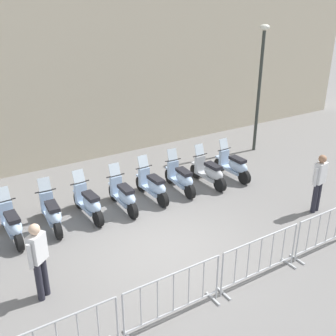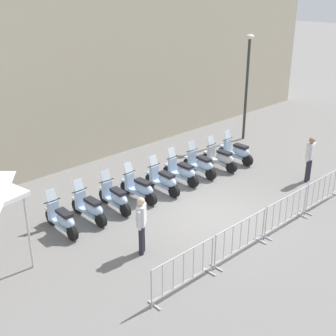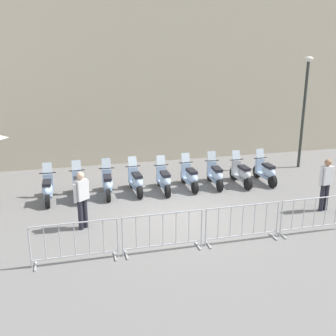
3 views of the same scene
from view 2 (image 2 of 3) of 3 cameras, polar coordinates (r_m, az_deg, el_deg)
ground_plane at (r=15.13m, az=5.32°, el=-5.75°), size 120.00×120.00×0.00m
building_facade at (r=19.22m, az=-11.84°, el=16.18°), size 27.98×7.37×10.17m
motorcycle_0 at (r=14.23m, az=-12.93°, el=-6.20°), size 0.68×1.71×1.24m
motorcycle_1 at (r=14.72m, az=-9.61°, el=-4.85°), size 0.63×1.72×1.24m
motorcycle_2 at (r=15.24m, az=-6.48°, el=-3.64°), size 0.73×1.70×1.24m
motorcycle_3 at (r=15.81m, az=-3.52°, el=-2.49°), size 0.60×1.72×1.24m
motorcycle_4 at (r=16.33m, az=-0.54°, el=-1.55°), size 0.68×1.71×1.24m
motorcycle_5 at (r=17.05m, az=1.76°, el=-0.45°), size 0.63×1.72×1.24m
motorcycle_6 at (r=17.72m, az=4.08°, el=0.46°), size 0.72×1.70×1.24m
motorcycle_7 at (r=18.37m, az=6.53°, el=1.21°), size 0.63×1.72×1.24m
motorcycle_8 at (r=19.11m, az=8.53°, el=1.99°), size 0.64×1.72×1.24m
barrier_segment_0 at (r=11.60m, az=1.93°, el=-12.58°), size 2.09×0.78×1.07m
barrier_segment_1 at (r=13.00m, az=8.92°, el=-8.54°), size 2.09×0.78×1.07m
barrier_segment_2 at (r=14.60m, az=14.37°, el=-5.24°), size 2.09×0.78×1.07m
barrier_segment_3 at (r=16.34m, az=18.65°, el=-2.58°), size 2.09×0.78×1.07m
street_lamp at (r=21.24m, az=9.75°, el=11.11°), size 0.36×0.36×4.75m
officer_near_row_end at (r=17.78m, az=17.11°, el=1.35°), size 0.55×0.23×1.73m
officer_mid_plaza at (r=12.71m, az=-3.30°, el=-6.67°), size 0.50×0.36×1.73m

